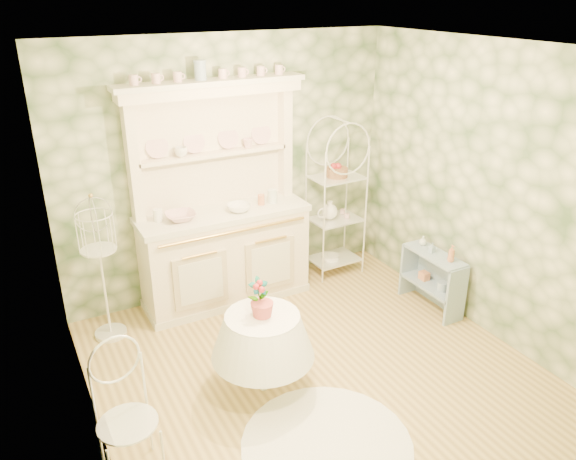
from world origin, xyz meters
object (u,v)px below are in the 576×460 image
cafe_chair (128,423)px  floor_basket (258,325)px  bakers_rack (336,198)px  birdcage_stand (101,268)px  kitchen_dresser (222,198)px  side_shelf (432,281)px  round_table (263,357)px

cafe_chair → floor_basket: bearing=28.0°
bakers_rack → birdcage_stand: bearing=-179.0°
kitchen_dresser → side_shelf: size_ratio=3.26×
bakers_rack → side_shelf: size_ratio=2.59×
side_shelf → cafe_chair: bearing=-168.9°
cafe_chair → birdcage_stand: (0.22, 1.80, 0.27)m
kitchen_dresser → birdcage_stand: 1.33m
bakers_rack → cafe_chair: (-2.85, -1.94, -0.46)m
cafe_chair → bakers_rack: bearing=24.8°
side_shelf → cafe_chair: cafe_chair is taller
kitchen_dresser → birdcage_stand: kitchen_dresser is taller
kitchen_dresser → floor_basket: kitchen_dresser is taller
kitchen_dresser → side_shelf: 2.31m
side_shelf → bakers_rack: bearing=108.6°
kitchen_dresser → side_shelf: bearing=-32.8°
round_table → birdcage_stand: birdcage_stand is taller
bakers_rack → floor_basket: 1.78m
round_table → floor_basket: size_ratio=1.80×
round_table → cafe_chair: cafe_chair is taller
round_table → birdcage_stand: size_ratio=0.44×
kitchen_dresser → bakers_rack: size_ratio=1.26×
bakers_rack → round_table: (-1.67, -1.54, -0.59)m
side_shelf → birdcage_stand: birdcage_stand is taller
round_table → bakers_rack: bearing=42.8°
floor_basket → side_shelf: bearing=-11.5°
kitchen_dresser → round_table: kitchen_dresser is taller
round_table → floor_basket: bearing=68.3°
side_shelf → round_table: round_table is taller
birdcage_stand → bakers_rack: bearing=2.9°
bakers_rack → round_table: size_ratio=2.83×
kitchen_dresser → round_table: bearing=-101.2°
bakers_rack → side_shelf: bearing=-71.4°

